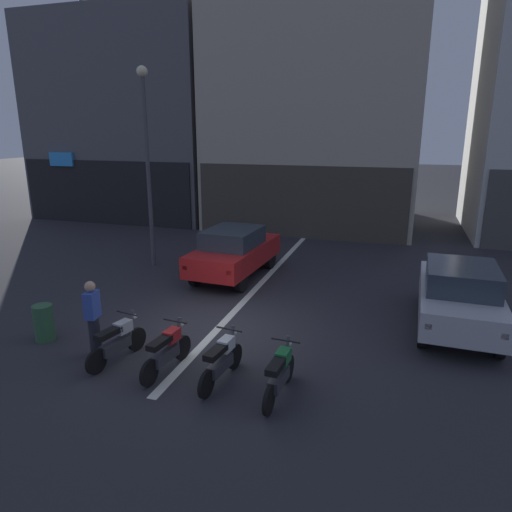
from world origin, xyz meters
name	(u,v)px	position (x,y,z in m)	size (l,w,h in m)	color
ground_plane	(215,332)	(0.00, 0.00, 0.00)	(120.00, 120.00, 0.00)	#2B2B30
lane_centre_line	(279,264)	(0.00, 6.00, 0.00)	(0.20, 18.00, 0.01)	silver
building_corner_left	(143,120)	(-10.33, 14.52, 5.20)	(9.86, 8.17, 10.43)	#56565B
building_mid_block	(321,57)	(-0.27, 14.52, 8.10)	(9.72, 8.38, 16.22)	#B2A893
car_red_crossing_near	(234,251)	(-1.03, 4.17, 0.89)	(2.02, 4.20, 1.64)	black
car_silver_parked_kerbside	(459,295)	(5.52, 1.93, 0.89)	(1.89, 4.15, 1.64)	black
street_lamp	(147,149)	(-4.28, 4.58, 4.08)	(0.36, 0.36, 6.69)	#47474C
motorcycle_silver_row_leftmost	(117,341)	(-1.38, -1.94, 0.46)	(0.55, 1.65, 0.98)	black
motorcycle_red_row_left_mid	(167,350)	(-0.19, -2.01, 0.46)	(0.55, 1.67, 0.98)	black
motorcycle_white_row_centre	(222,360)	(0.99, -2.04, 0.46)	(0.55, 1.67, 0.98)	black
motorcycle_green_row_right_mid	(280,373)	(2.18, -2.19, 0.46)	(0.55, 1.67, 0.98)	black
person_by_motorcycles	(93,318)	(-2.00, -1.85, 0.86)	(0.27, 0.39, 1.67)	#23232D
trash_bin	(44,323)	(-3.56, -1.59, 0.42)	(0.44, 0.44, 0.85)	#2D5938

